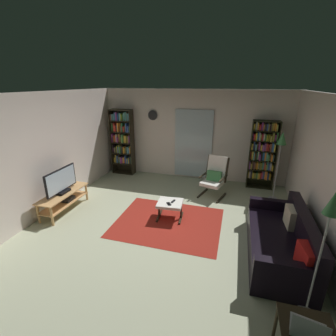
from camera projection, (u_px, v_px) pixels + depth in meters
ground_plane at (164, 227)px, 4.91m from camera, size 7.02×7.02×0.00m
wall_back at (193, 135)px, 7.09m from camera, size 5.60×0.06×2.60m
wall_left at (43, 155)px, 5.18m from camera, size 0.06×6.00×2.60m
wall_right at (329, 183)px, 3.76m from camera, size 0.06×6.00×2.60m
glass_door_panel at (193, 144)px, 7.11m from camera, size 1.10×0.01×2.00m
area_rug at (168, 222)px, 5.07m from camera, size 2.17×1.74×0.01m
tv_stand at (64, 198)px, 5.47m from camera, size 0.44×1.30×0.45m
television at (61, 182)px, 5.32m from camera, size 0.20×0.93×0.56m
bookshelf_near_tv at (122, 140)px, 7.50m from camera, size 0.69×0.30×2.01m
bookshelf_near_sofa at (262, 154)px, 6.48m from camera, size 0.68×0.30×1.85m
leather_sofa at (282, 242)px, 3.99m from camera, size 0.88×1.96×0.80m
lounge_armchair at (215, 176)px, 6.15m from camera, size 0.72×0.78×1.02m
ottoman at (170, 205)px, 5.14m from camera, size 0.56×0.52×0.38m
tv_remote at (173, 201)px, 5.13m from camera, size 0.07×0.15×0.02m
cell_phone at (169, 204)px, 5.03m from camera, size 0.13×0.15×0.01m
floor_lamp_by_sofa at (328, 223)px, 2.63m from camera, size 0.22×0.22×1.71m
floor_lamp_by_shelf at (281, 144)px, 5.62m from camera, size 0.22×0.22×1.70m
laptop at (309, 329)px, 2.28m from camera, size 0.37×0.34×0.20m
wall_clock at (153, 115)px, 7.16m from camera, size 0.29×0.03×0.29m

